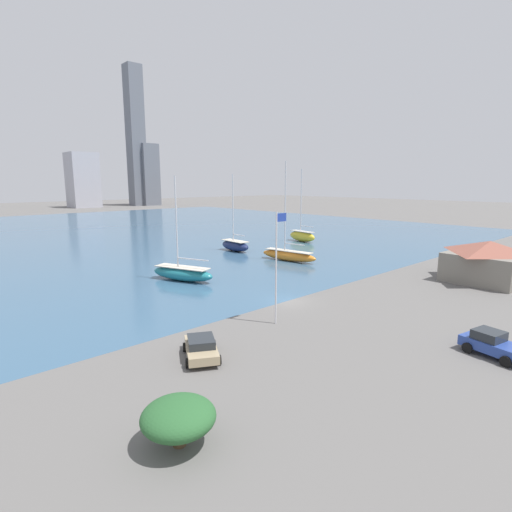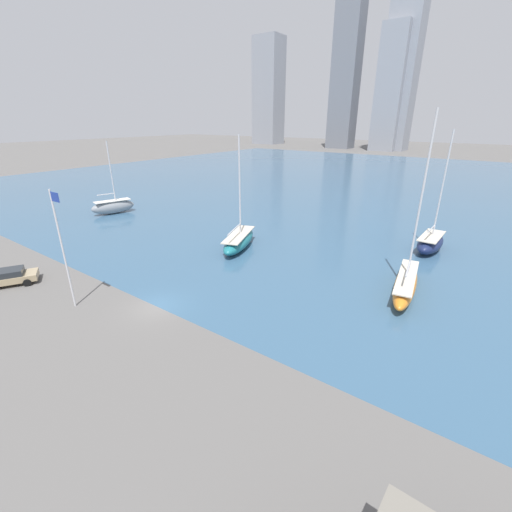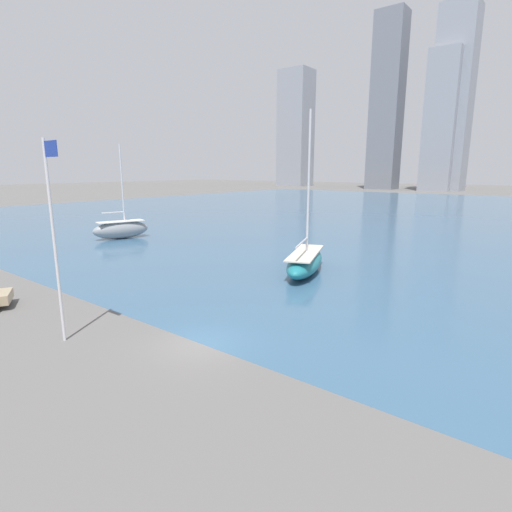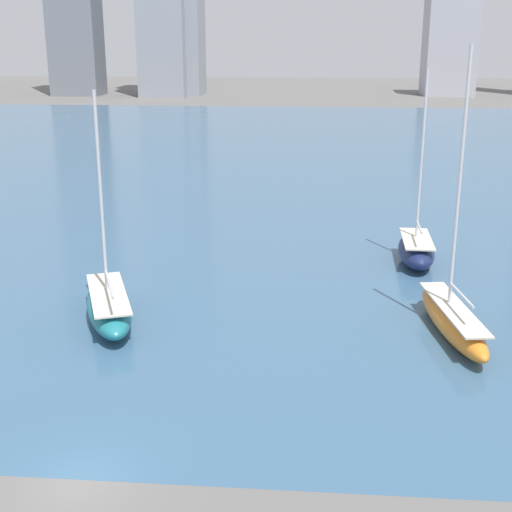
# 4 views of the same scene
# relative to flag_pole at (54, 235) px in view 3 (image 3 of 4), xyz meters

# --- Properties ---
(ground_plane) EXTENTS (500.00, 500.00, 0.00)m
(ground_plane) POSITION_rel_flag_pole_xyz_m (5.54, 3.87, -5.32)
(ground_plane) COLOR #605E5B
(harbor_water) EXTENTS (180.00, 140.00, 0.00)m
(harbor_water) POSITION_rel_flag_pole_xyz_m (5.54, 73.87, -5.32)
(harbor_water) COLOR #385B7A
(harbor_water) RESTS_ON ground_plane
(flag_pole) EXTENTS (1.24, 0.14, 9.70)m
(flag_pole) POSITION_rel_flag_pole_xyz_m (0.00, 0.00, 0.00)
(flag_pole) COLOR silver
(flag_pole) RESTS_ON ground_plane
(distant_city_skyline) EXTENTS (193.52, 22.44, 73.52)m
(distant_city_skyline) POSITION_rel_flag_pole_xyz_m (-24.08, 174.54, 24.45)
(distant_city_skyline) COLOR #8E939E
(distant_city_skyline) RESTS_ON ground_plane
(sailboat_teal) EXTENTS (5.38, 9.08, 12.90)m
(sailboat_teal) POSITION_rel_flag_pole_xyz_m (2.43, 18.79, -4.36)
(sailboat_teal) COLOR #1E757F
(sailboat_teal) RESTS_ON harbor_water
(sailboat_gray) EXTENTS (3.85, 7.08, 11.35)m
(sailboat_gray) POSITION_rel_flag_pole_xyz_m (-24.37, 19.50, -4.15)
(sailboat_gray) COLOR gray
(sailboat_gray) RESTS_ON harbor_water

